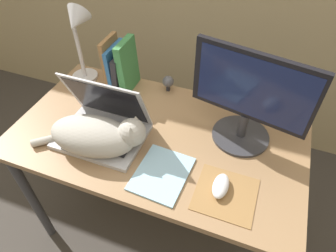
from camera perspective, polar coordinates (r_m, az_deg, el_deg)
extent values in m
cube|color=#93704C|center=(1.27, -2.01, -1.99)|extent=(1.22, 0.68, 0.03)
cylinder|color=#38383D|center=(1.66, -24.46, -12.46)|extent=(0.04, 0.04, 0.70)
cylinder|color=#38383D|center=(1.92, -13.99, 0.71)|extent=(0.04, 0.04, 0.70)
cylinder|color=#38383D|center=(1.70, 20.19, -8.56)|extent=(0.04, 0.04, 0.70)
cube|color=#B7B7BC|center=(1.27, -12.46, -1.88)|extent=(0.35, 0.26, 0.02)
cube|color=#28282D|center=(1.25, -12.83, -1.96)|extent=(0.28, 0.14, 0.00)
cube|color=#B7B7BC|center=(1.23, -11.54, 4.83)|extent=(0.35, 0.11, 0.24)
cube|color=black|center=(1.23, -11.62, 4.64)|extent=(0.31, 0.09, 0.21)
ellipsoid|color=#B2ADA3|center=(1.19, -14.20, -1.80)|extent=(0.36, 0.22, 0.14)
sphere|color=#B2ADA3|center=(1.14, -6.91, -1.23)|extent=(0.11, 0.11, 0.11)
cone|color=#B2ADA3|center=(1.12, -6.15, 1.24)|extent=(0.04, 0.04, 0.03)
cone|color=#B2ADA3|center=(1.08, -7.17, -0.89)|extent=(0.04, 0.04, 0.03)
cylinder|color=#B2ADA3|center=(1.30, -21.65, -2.39)|extent=(0.13, 0.12, 0.03)
cylinder|color=#333338|center=(1.28, 13.60, -1.75)|extent=(0.23, 0.23, 0.01)
cylinder|color=#333338|center=(1.24, 14.06, 0.15)|extent=(0.04, 0.04, 0.11)
cube|color=black|center=(1.12, 15.74, 7.18)|extent=(0.45, 0.12, 0.28)
cube|color=navy|center=(1.11, 15.76, 6.80)|extent=(0.41, 0.09, 0.24)
cube|color=olive|center=(1.09, 10.90, -12.61)|extent=(0.21, 0.20, 0.00)
ellipsoid|color=silver|center=(1.09, 10.01, -11.17)|extent=(0.06, 0.11, 0.04)
cube|color=olive|center=(1.48, -10.69, 11.83)|extent=(0.03, 0.14, 0.25)
cube|color=#285B93|center=(1.48, -9.81, 11.12)|extent=(0.03, 0.17, 0.22)
cube|color=#232328|center=(1.48, -8.73, 10.43)|extent=(0.04, 0.17, 0.18)
cube|color=#387A42|center=(1.44, -7.72, 11.29)|extent=(0.05, 0.15, 0.25)
cylinder|color=silver|center=(1.62, -15.48, 9.13)|extent=(0.13, 0.13, 0.01)
cylinder|color=silver|center=(1.54, -16.68, 14.18)|extent=(0.02, 0.02, 0.32)
cone|color=silver|center=(1.41, -17.20, 18.68)|extent=(0.11, 0.13, 0.14)
cube|color=#99C6E0|center=(1.12, -1.20, -9.05)|extent=(0.20, 0.24, 0.01)
cylinder|color=#232328|center=(1.48, 0.03, 7.22)|extent=(0.02, 0.02, 0.02)
sphere|color=#4C4C51|center=(1.45, 0.03, 8.48)|extent=(0.06, 0.06, 0.06)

